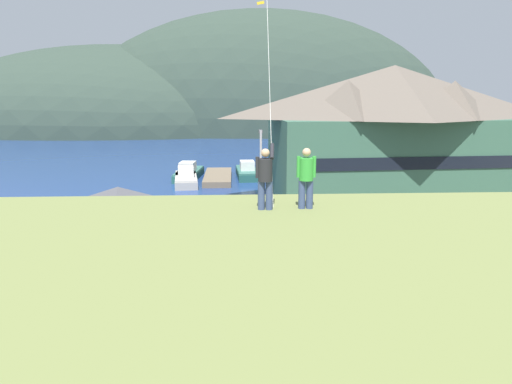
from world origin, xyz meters
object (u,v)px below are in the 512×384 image
at_px(harbor_lodge, 392,130).
at_px(person_companion, 306,176).
at_px(wharf_dock, 218,177).
at_px(moored_boat_wharfside, 186,178).
at_px(parked_car_mid_row_near, 399,236).
at_px(parking_light_pole, 261,178).
at_px(parked_car_front_row_silver, 78,290).
at_px(person_kite_flyer, 265,177).
at_px(moored_boat_inner_slip, 189,173).
at_px(parked_car_front_row_red, 422,279).
at_px(parked_car_lone_by_shed, 310,275).
at_px(moored_boat_outer_mooring, 247,172).
at_px(storage_shed_near_lot, 120,222).

xyz_separation_m(harbor_lodge, person_companion, (-13.11, -31.48, 1.01)).
relative_size(wharf_dock, moored_boat_wharfside, 1.35).
xyz_separation_m(wharf_dock, person_companion, (3.96, -43.41, 7.52)).
relative_size(parked_car_mid_row_near, parking_light_pole, 0.56).
distance_m(parked_car_front_row_silver, person_kite_flyer, 13.60).
height_order(moored_boat_inner_slip, parking_light_pole, parking_light_pole).
xyz_separation_m(wharf_dock, parked_car_front_row_red, (11.32, -34.58, 0.71)).
distance_m(wharf_dock, moored_boat_inner_slip, 3.76).
xyz_separation_m(wharf_dock, parked_car_lone_by_shed, (5.75, -33.86, 0.71)).
bearing_deg(parked_car_front_row_silver, person_kite_flyer, -44.95).
relative_size(wharf_dock, parking_light_pole, 1.40).
xyz_separation_m(moored_boat_outer_mooring, parking_light_pole, (0.22, -25.82, 3.76)).
height_order(wharf_dock, moored_boat_outer_mooring, moored_boat_outer_mooring).
height_order(harbor_lodge, storage_shed_near_lot, harbor_lodge).
xyz_separation_m(harbor_lodge, storage_shed_near_lot, (-22.25, -15.98, -4.46)).
xyz_separation_m(wharf_dock, moored_boat_inner_slip, (-3.62, 0.94, 0.37)).
bearing_deg(parked_car_mid_row_near, moored_boat_wharfside, 123.43).
bearing_deg(wharf_dock, storage_shed_near_lot, -100.53).
height_order(parked_car_lone_by_shed, parking_light_pole, parking_light_pole).
bearing_deg(storage_shed_near_lot, parked_car_front_row_red, -22.02).
bearing_deg(moored_boat_wharfside, wharf_dock, 38.64).
height_order(harbor_lodge, parked_car_front_row_red, harbor_lodge).
relative_size(harbor_lodge, parking_light_pole, 3.18).
relative_size(parked_car_front_row_red, person_companion, 2.48).
relative_size(harbor_lodge, moored_boat_inner_slip, 3.03).
bearing_deg(wharf_dock, parked_car_mid_row_near, -65.26).
distance_m(moored_boat_outer_mooring, parking_light_pole, 26.09).
relative_size(moored_boat_wharfside, parking_light_pole, 1.03).
height_order(wharf_dock, person_kite_flyer, person_kite_flyer).
relative_size(parked_car_front_row_silver, parking_light_pole, 0.56).
distance_m(harbor_lodge, person_companion, 34.12).
bearing_deg(parked_car_lone_by_shed, storage_shed_near_lot, 151.43).
distance_m(parking_light_pole, person_companion, 19.32).
bearing_deg(person_companion, harbor_lodge, 67.40).
xyz_separation_m(parked_car_lone_by_shed, parking_light_pole, (-1.97, 9.47, 3.42)).
height_order(moored_boat_outer_mooring, moored_boat_inner_slip, same).
xyz_separation_m(storage_shed_near_lot, parked_car_lone_by_shed, (10.94, -5.95, -1.35)).
height_order(moored_boat_wharfside, parked_car_front_row_red, moored_boat_wharfside).
bearing_deg(parked_car_front_row_red, parked_car_mid_row_near, 79.59).
height_order(harbor_lodge, moored_boat_outer_mooring, harbor_lodge).
height_order(storage_shed_near_lot, person_companion, person_companion).
height_order(harbor_lodge, person_companion, harbor_lodge).
height_order(harbor_lodge, parked_car_front_row_silver, harbor_lodge).
distance_m(parked_car_lone_by_shed, person_companion, 11.87).
bearing_deg(wharf_dock, person_companion, -84.79).
bearing_deg(person_companion, parked_car_lone_by_shed, 79.38).
distance_m(storage_shed_near_lot, wharf_dock, 28.46).
xyz_separation_m(storage_shed_near_lot, wharf_dock, (5.19, 27.91, -2.06)).
xyz_separation_m(storage_shed_near_lot, moored_boat_outer_mooring, (8.75, 29.33, -1.69)).
bearing_deg(harbor_lodge, person_kite_flyer, -114.34).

